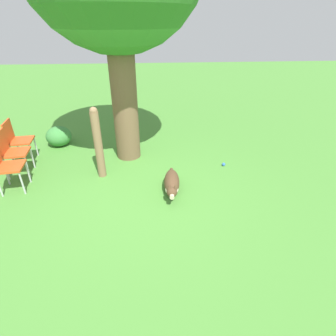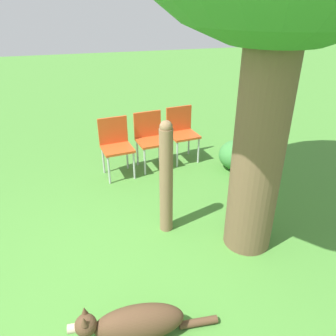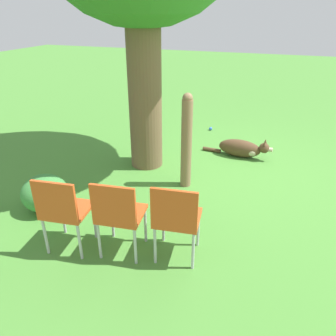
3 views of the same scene
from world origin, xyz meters
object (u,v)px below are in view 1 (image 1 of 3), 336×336
(red_chair_0, at_px, (4,164))
(red_chair_2, at_px, (17,138))
(dog, at_px, (172,184))
(tennis_ball, at_px, (224,164))
(red_chair_1, at_px, (11,150))
(fence_post, at_px, (98,143))

(red_chair_0, distance_m, red_chair_2, 1.14)
(dog, height_order, red_chair_0, red_chair_0)
(red_chair_0, height_order, tennis_ball, red_chair_0)
(dog, height_order, red_chair_2, red_chair_2)
(red_chair_0, bearing_deg, red_chair_2, 95.47)
(red_chair_1, xyz_separation_m, red_chair_2, (-0.12, 0.56, 0.00))
(dog, xyz_separation_m, red_chair_2, (-3.06, 1.38, 0.37))
(red_chair_0, height_order, red_chair_1, same)
(dog, relative_size, tennis_ball, 17.62)
(red_chair_0, relative_size, tennis_ball, 12.91)
(dog, bearing_deg, red_chair_2, -109.41)
(red_chair_2, distance_m, tennis_ball, 4.27)
(dog, xyz_separation_m, red_chair_0, (-2.81, 0.27, 0.37))
(dog, xyz_separation_m, tennis_ball, (1.15, 0.81, -0.12))
(dog, bearing_deg, red_chair_0, -90.55)
(fence_post, relative_size, red_chair_0, 1.53)
(dog, distance_m, red_chair_2, 3.37)
(red_chair_0, relative_size, red_chair_1, 1.00)
(fence_post, distance_m, red_chair_1, 1.67)
(fence_post, bearing_deg, red_chair_2, 156.97)
(red_chair_0, xyz_separation_m, red_chair_1, (-0.12, 0.56, 0.00))
(dog, relative_size, red_chair_0, 1.36)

